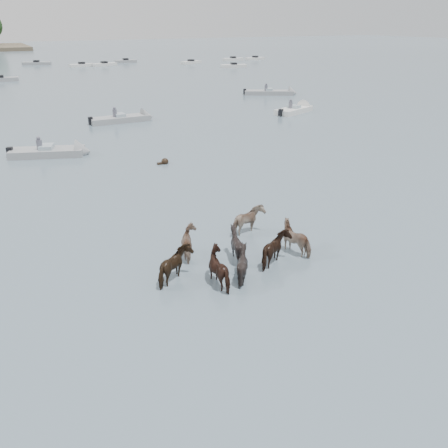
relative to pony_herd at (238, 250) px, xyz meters
name	(u,v)px	position (x,y,z in m)	size (l,w,h in m)	color
ground	(255,284)	(-0.27, -1.58, -0.51)	(400.00, 400.00, 0.00)	#495E69
pony_herd	(238,250)	(0.00, 0.00, 0.00)	(6.57, 4.25, 1.30)	black
swimming_pony	(164,162)	(2.13, 12.77, -0.40)	(0.72, 0.44, 0.44)	black
motorboat_b	(59,152)	(-3.17, 17.70, -0.28)	(5.24, 3.22, 1.92)	gray
motorboat_c	(129,118)	(4.09, 26.15, -0.28)	(5.62, 1.60, 1.92)	gray
motorboat_d	(298,109)	(19.59, 22.67, -0.28)	(4.97, 3.14, 1.92)	silver
motorboat_e	(276,93)	(23.88, 32.72, -0.28)	(6.09, 4.41, 1.92)	gray
distant_flotilla	(4,70)	(-2.14, 76.30, -0.25)	(103.05, 27.68, 0.93)	silver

